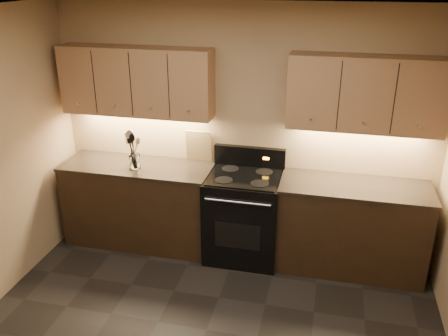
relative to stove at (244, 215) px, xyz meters
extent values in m
plane|color=silver|center=(-0.08, -1.68, 2.12)|extent=(4.00, 4.00, 0.00)
cube|color=tan|center=(-0.08, 0.32, 0.82)|extent=(4.00, 0.04, 2.60)
cube|color=black|center=(-1.18, 0.02, -0.03)|extent=(1.60, 0.60, 0.90)
cube|color=#372E23|center=(-1.18, 0.02, 0.44)|extent=(1.62, 0.62, 0.03)
cube|color=black|center=(1.10, 0.02, -0.03)|extent=(1.44, 0.60, 0.90)
cube|color=#372E23|center=(1.10, 0.02, 0.44)|extent=(1.46, 0.62, 0.03)
cube|color=black|center=(0.00, -0.01, -0.02)|extent=(0.76, 0.65, 0.92)
cube|color=black|center=(0.00, -0.01, 0.45)|extent=(0.70, 0.60, 0.01)
cube|color=black|center=(0.00, 0.28, 0.55)|extent=(0.76, 0.07, 0.22)
cube|color=orange|center=(0.18, 0.24, 0.56)|extent=(0.06, 0.00, 0.03)
cylinder|color=silver|center=(0.00, -0.35, 0.32)|extent=(0.65, 0.02, 0.02)
cube|color=black|center=(0.00, -0.33, -0.07)|extent=(0.46, 0.00, 0.28)
cylinder|color=black|center=(-0.18, -0.16, 0.45)|extent=(0.18, 0.18, 0.00)
cylinder|color=black|center=(0.18, -0.16, 0.45)|extent=(0.18, 0.18, 0.00)
cylinder|color=black|center=(-0.18, 0.14, 0.45)|extent=(0.18, 0.18, 0.00)
cylinder|color=black|center=(0.18, 0.14, 0.45)|extent=(0.18, 0.18, 0.00)
cube|color=#A47A52|center=(-1.18, 0.17, 1.32)|extent=(1.60, 0.30, 0.70)
cube|color=#A47A52|center=(1.10, 0.17, 1.32)|extent=(1.44, 0.30, 0.70)
cube|color=#B2B5BA|center=(-1.38, 0.31, 0.64)|extent=(0.08, 0.01, 0.12)
cylinder|color=white|center=(-1.16, -0.07, 0.53)|extent=(0.15, 0.15, 0.15)
cylinder|color=white|center=(-1.16, -0.07, 0.46)|extent=(0.12, 0.12, 0.02)
cube|color=tan|center=(-0.56, 0.28, 0.63)|extent=(0.28, 0.08, 0.35)
camera|label=1|loc=(0.80, -4.33, 2.40)|focal=38.00mm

